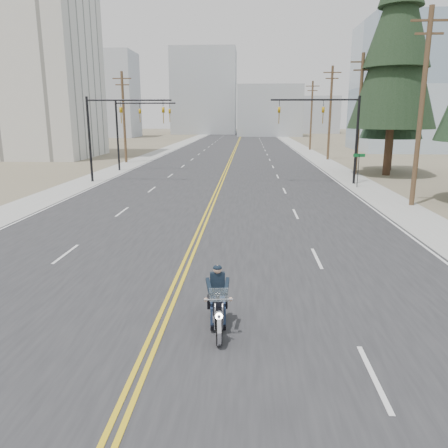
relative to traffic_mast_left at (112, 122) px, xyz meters
name	(u,v)px	position (x,y,z in m)	size (l,w,h in m)	color
road	(235,150)	(8.98, 38.00, -4.93)	(20.00, 200.00, 0.01)	#303033
sidewalk_left	(167,149)	(-2.52, 38.00, -4.93)	(3.00, 200.00, 0.01)	#A5A5A0
sidewalk_right	(304,150)	(20.48, 38.00, -4.93)	(3.00, 200.00, 0.01)	#A5A5A0
traffic_mast_left	(112,122)	(0.00, 0.00, 0.00)	(7.10, 0.26, 7.00)	black
traffic_mast_right	(332,123)	(17.95, 0.00, 0.00)	(7.10, 0.26, 7.00)	black
traffic_mast_far	(133,122)	(-0.33, 8.00, -0.06)	(6.10, 0.26, 7.00)	black
street_sign	(359,164)	(19.78, -2.00, -3.13)	(0.90, 0.06, 2.62)	black
utility_pole_b	(422,106)	(21.48, -9.00, 1.05)	(2.20, 0.30, 11.50)	brown
utility_pole_c	(359,113)	(21.48, 6.00, 0.79)	(2.20, 0.30, 11.00)	brown
utility_pole_d	(330,112)	(21.48, 21.00, 1.05)	(2.20, 0.30, 11.50)	brown
utility_pole_e	(311,115)	(21.48, 38.00, 0.79)	(2.20, 0.30, 11.00)	brown
utility_pole_left	(124,116)	(-3.52, 16.00, 0.54)	(2.20, 0.30, 10.50)	brown
apartment_block	(18,41)	(-19.02, 23.00, 10.06)	(18.00, 14.00, 30.00)	silver
glass_building	(436,87)	(40.98, 38.00, 5.06)	(24.00, 16.00, 20.00)	#9EB5CC
haze_bldg_a	(110,95)	(-26.02, 83.00, 6.06)	(14.00, 12.00, 22.00)	#B7BCC6
haze_bldg_b	(269,111)	(16.98, 93.00, 2.06)	(18.00, 14.00, 14.00)	#ADB2B7
haze_bldg_c	(402,102)	(48.98, 78.00, 4.06)	(16.00, 12.00, 18.00)	#B7BCC6
haze_bldg_d	(204,92)	(-3.02, 108.00, 8.06)	(20.00, 15.00, 26.00)	#ADB2B7
haze_bldg_e	(316,115)	(33.98, 118.00, 1.06)	(14.00, 14.00, 12.00)	#B7BCC6
haze_bldg_f	(77,108)	(-41.02, 98.00, 3.06)	(12.00, 12.00, 16.00)	#ADB2B7
motorcyclist	(218,300)	(10.53, -26.00, -4.10)	(0.91, 2.13, 1.67)	black
conifer_tall	(398,35)	(24.34, 5.78, 7.48)	(7.78, 7.78, 21.62)	#382619
conifer_far	(396,76)	(25.72, 9.90, 4.40)	(6.08, 6.08, 16.27)	#382619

